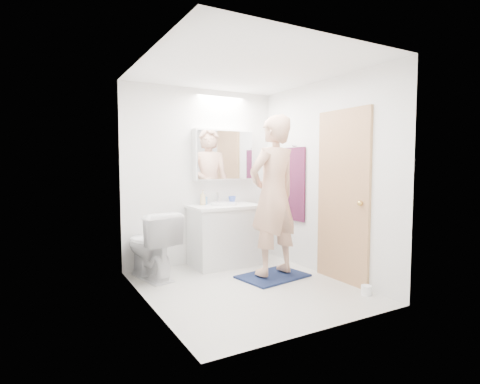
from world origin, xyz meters
TOP-DOWN VIEW (x-y plane):
  - floor at (0.00, 0.00)m, footprint 2.50×2.50m
  - ceiling at (0.00, 0.00)m, footprint 2.50×2.50m
  - wall_back at (0.00, 1.25)m, footprint 2.50×0.00m
  - wall_front at (0.00, -1.25)m, footprint 2.50×0.00m
  - wall_left at (-1.10, 0.00)m, footprint 0.00×2.50m
  - wall_right at (1.10, 0.00)m, footprint 0.00×2.50m
  - vanity_cabinet at (0.21, 0.96)m, footprint 0.90×0.55m
  - countertop at (0.21, 0.96)m, footprint 0.95×0.58m
  - sink_basin at (0.21, 0.99)m, footprint 0.36×0.36m
  - faucet at (0.21, 1.19)m, footprint 0.02×0.02m
  - medicine_cabinet at (0.30, 1.18)m, footprint 0.88×0.14m
  - mirror_panel at (0.30, 1.10)m, footprint 0.84×0.01m
  - toilet at (-0.84, 0.85)m, footprint 0.61×0.87m
  - bath_rug at (0.46, 0.17)m, footprint 0.88×0.67m
  - person at (0.46, 0.17)m, footprint 0.76×0.56m
  - door at (1.08, -0.35)m, footprint 0.04×0.80m
  - door_knob at (1.04, -0.65)m, footprint 0.06×0.06m
  - towel at (1.08, 0.55)m, footprint 0.02×0.42m
  - towel_hook at (1.07, 0.55)m, footprint 0.07×0.02m
  - soap_bottle_a at (-0.04, 1.11)m, footprint 0.08×0.08m
  - soap_bottle_b at (-0.00, 1.15)m, footprint 0.10×0.10m
  - toothbrush_cup at (0.41, 1.12)m, footprint 0.14×0.14m
  - toilet_paper_roll at (0.97, -0.83)m, footprint 0.11×0.11m

SIDE VIEW (x-z plane):
  - floor at x=0.00m, z-range 0.00..0.00m
  - bath_rug at x=0.46m, z-range 0.00..0.02m
  - toilet_paper_roll at x=0.97m, z-range 0.00..0.10m
  - vanity_cabinet at x=0.21m, z-range 0.00..0.78m
  - toilet at x=-0.84m, z-range 0.00..0.81m
  - countertop at x=0.21m, z-range 0.78..0.82m
  - sink_basin at x=0.21m, z-range 0.82..0.85m
  - toothbrush_cup at x=0.41m, z-range 0.82..0.92m
  - soap_bottle_b at x=0.00m, z-range 0.82..0.98m
  - faucet at x=0.21m, z-range 0.82..0.98m
  - soap_bottle_a at x=-0.04m, z-range 0.82..1.03m
  - door_knob at x=1.04m, z-range 0.92..0.98m
  - person at x=0.46m, z-range 0.05..1.95m
  - door at x=1.08m, z-range 0.00..2.00m
  - towel at x=1.08m, z-range 0.60..1.60m
  - wall_back at x=0.00m, z-range -0.05..2.45m
  - wall_front at x=0.00m, z-range -0.05..2.45m
  - wall_left at x=-1.10m, z-range -0.05..2.45m
  - wall_right at x=1.10m, z-range -0.05..2.45m
  - medicine_cabinet at x=0.30m, z-range 1.15..1.85m
  - mirror_panel at x=0.30m, z-range 1.17..1.83m
  - towel_hook at x=1.07m, z-range 1.61..1.63m
  - ceiling at x=0.00m, z-range 2.40..2.40m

